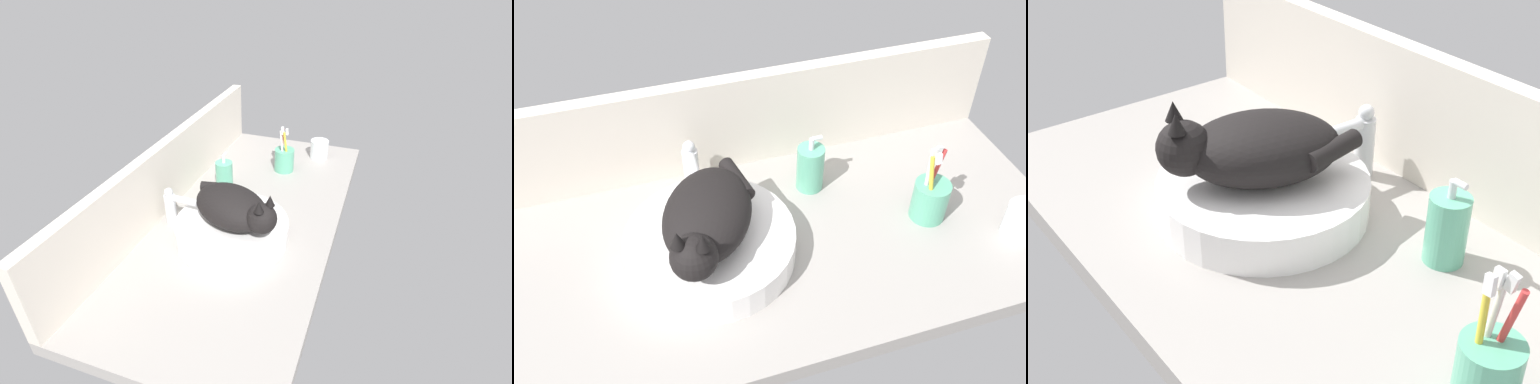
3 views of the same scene
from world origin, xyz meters
The scene contains 8 objects.
ground_plane centered at (0.00, 0.00, -2.00)cm, with size 128.63×59.88×4.00cm, color #9E9993.
backsplash_panel centered at (0.00, 28.14, 11.78)cm, with size 128.63×3.60×23.56cm, color silver.
sink_basin centered at (-13.01, -0.39, 3.27)cm, with size 34.74×34.74×6.53cm, color white.
cat centered at (-13.51, -1.67, 12.29)cm, with size 25.87×30.10×14.00cm.
faucet centered at (-12.32, 20.34, 7.30)cm, with size 3.60×11.83×13.60cm.
soap_dispenser centered at (13.76, 13.86, 5.64)cm, with size 6.26×6.26×14.38cm.
toothbrush_cup centered at (35.15, -3.07, 5.02)cm, with size 7.78×7.78×18.70cm.
water_glass centered at (51.19, -14.14, 3.32)cm, with size 7.64×7.64×7.73cm.
Camera 1 is at (-103.48, -39.21, 78.10)cm, focal length 28.00 mm.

